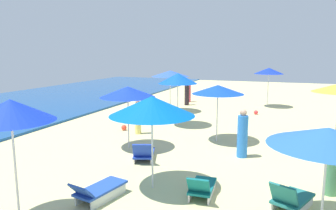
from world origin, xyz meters
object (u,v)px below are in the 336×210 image
umbrella_4 (328,137)px  beachgoer_2 (188,93)px  lounge_chair_0_0 (144,153)px  beachgoer_0 (187,94)px  lounge_chair_6_0 (202,187)px  umbrella_5 (170,74)px  umbrella_8 (178,78)px  umbrella_3 (269,71)px  beachgoer_3 (138,118)px  lounge_chair_4_0 (291,199)px  beachgoer_4 (332,168)px  umbrella_2 (11,110)px  beach_ball_0 (256,112)px  umbrella_6 (152,106)px  beach_ball_2 (124,128)px  beachgoer_6 (242,135)px  lounge_chair_6_1 (98,190)px  umbrella_0 (128,92)px  umbrella_7 (218,89)px

umbrella_4 → beachgoer_2: bearing=25.8°
lounge_chair_0_0 → beachgoer_0: 11.96m
lounge_chair_6_0 → umbrella_5: bearing=-69.6°
umbrella_8 → beachgoer_0: 6.68m
umbrella_3 → beachgoer_3: size_ratio=1.73×
lounge_chair_4_0 → beachgoer_4: (1.25, -0.99, 0.45)m
umbrella_2 → beach_ball_0: size_ratio=10.80×
umbrella_4 → beachgoer_4: umbrella_4 is taller
lounge_chair_4_0 → beachgoer_4: beachgoer_4 is taller
umbrella_6 → beach_ball_2: 7.13m
lounge_chair_4_0 → umbrella_6: (0.00, 3.57, 2.03)m
lounge_chair_0_0 → lounge_chair_6_0: bearing=123.0°
beachgoer_2 → umbrella_3: bearing=-136.6°
beachgoer_0 → lounge_chair_4_0: bearing=-53.8°
umbrella_4 → beachgoer_2: umbrella_4 is taller
beachgoer_0 → beachgoer_6: (-10.22, -5.18, 0.05)m
lounge_chair_0_0 → beach_ball_0: size_ratio=5.80×
lounge_chair_0_0 → umbrella_6: size_ratio=0.57×
beachgoer_6 → beachgoer_3: bearing=124.3°
beach_ball_0 → umbrella_5: bearing=99.9°
umbrella_4 → lounge_chair_6_1: 5.46m
umbrella_3 → lounge_chair_6_0: 15.24m
lounge_chair_4_0 → lounge_chair_6_1: 4.71m
lounge_chair_6_1 → beachgoer_2: (16.37, 2.54, 0.42)m
umbrella_3 → beachgoer_4: size_ratio=1.73×
beachgoer_2 → beachgoer_4: bearing=165.7°
umbrella_6 → beachgoer_6: bearing=-29.2°
umbrella_8 → umbrella_0: bearing=172.3°
umbrella_3 → umbrella_8: (-7.54, 4.01, -0.06)m
umbrella_0 → beachgoer_0: (10.62, 0.85, -1.45)m
umbrella_4 → umbrella_6: 4.22m
umbrella_7 → beachgoer_4: umbrella_7 is taller
umbrella_0 → beachgoer_4: umbrella_0 is taller
lounge_chair_4_0 → lounge_chair_6_1: lounge_chair_4_0 is taller
umbrella_4 → beach_ball_0: 12.95m
lounge_chair_4_0 → umbrella_8: size_ratio=0.53×
umbrella_8 → beachgoer_4: size_ratio=1.73×
umbrella_6 → beach_ball_0: size_ratio=10.11×
lounge_chair_4_0 → lounge_chair_6_0: lounge_chair_4_0 is taller
umbrella_0 → lounge_chair_6_1: umbrella_0 is taller
umbrella_0 → umbrella_8: size_ratio=0.90×
umbrella_6 → beachgoer_6: (3.53, -1.98, -1.49)m
lounge_chair_4_0 → beachgoer_6: bearing=-42.0°
beachgoer_4 → umbrella_3: bearing=35.8°
umbrella_0 → umbrella_8: (4.31, -0.58, 0.21)m
lounge_chair_4_0 → beachgoer_0: beachgoer_0 is taller
lounge_chair_0_0 → umbrella_3: size_ratio=0.55×
umbrella_5 → beach_ball_2: (-5.41, 0.41, -2.28)m
beachgoer_2 → beachgoer_6: (-11.67, -5.50, 0.12)m
umbrella_6 → lounge_chair_0_0: bearing=30.8°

